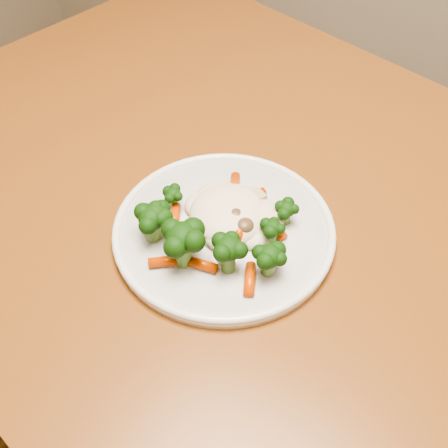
# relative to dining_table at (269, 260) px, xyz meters

# --- Properties ---
(dining_table) EXTENTS (1.34, 1.06, 0.75)m
(dining_table) POSITION_rel_dining_table_xyz_m (0.00, 0.00, 0.00)
(dining_table) COLOR brown
(dining_table) RESTS_ON ground
(plate) EXTENTS (0.26, 0.26, 0.01)m
(plate) POSITION_rel_dining_table_xyz_m (-0.03, -0.07, 0.11)
(plate) COLOR white
(plate) RESTS_ON dining_table
(meal) EXTENTS (0.19, 0.18, 0.05)m
(meal) POSITION_rel_dining_table_xyz_m (-0.04, -0.08, 0.14)
(meal) COLOR #F3E1C3
(meal) RESTS_ON plate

